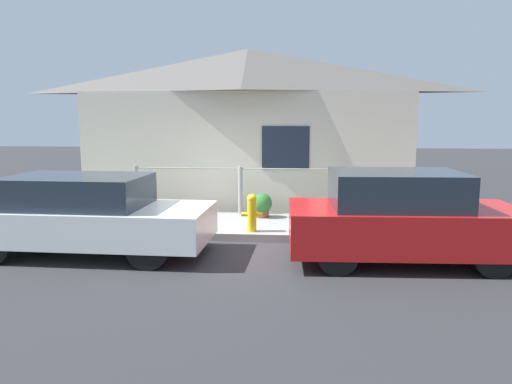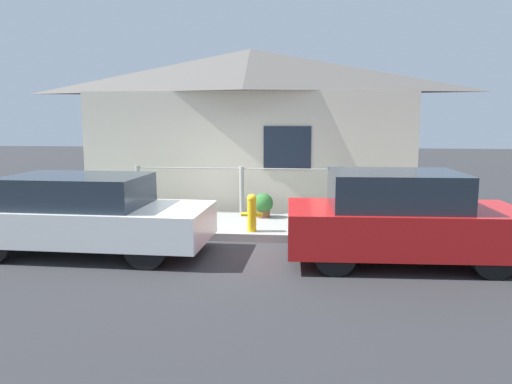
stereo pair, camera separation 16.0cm
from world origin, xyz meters
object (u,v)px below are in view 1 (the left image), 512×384
at_px(potted_plant_corner, 348,201).
at_px(fire_hydrant, 252,212).
at_px(car_left, 86,215).
at_px(potted_plant_near_hydrant, 262,205).
at_px(potted_plant_by_fence, 143,200).
at_px(car_right, 402,218).

bearing_deg(potted_plant_corner, fire_hydrant, -146.50).
relative_size(fire_hydrant, potted_plant_corner, 1.01).
relative_size(car_left, fire_hydrant, 5.69).
bearing_deg(potted_plant_near_hydrant, fire_hydrant, -93.83).
relative_size(potted_plant_near_hydrant, potted_plant_by_fence, 0.79).
xyz_separation_m(fire_hydrant, potted_plant_corner, (1.93, 1.28, 0.03)).
distance_m(potted_plant_near_hydrant, potted_plant_by_fence, 2.62).
bearing_deg(potted_plant_by_fence, potted_plant_near_hydrant, 2.35).
height_order(potted_plant_near_hydrant, potted_plant_by_fence, potted_plant_by_fence).
bearing_deg(car_right, fire_hydrant, 150.17).
distance_m(car_left, fire_hydrant, 2.99).
bearing_deg(potted_plant_corner, car_right, -77.26).
relative_size(car_left, potted_plant_by_fence, 6.17).
bearing_deg(fire_hydrant, potted_plant_corner, 33.50).
bearing_deg(potted_plant_corner, car_left, -150.67).
bearing_deg(potted_plant_corner, potted_plant_near_hydrant, 176.81).
bearing_deg(car_right, potted_plant_near_hydrant, 129.74).
xyz_separation_m(car_left, fire_hydrant, (2.68, 1.31, -0.15)).
distance_m(car_left, potted_plant_corner, 5.29).
distance_m(car_left, potted_plant_near_hydrant, 3.88).
distance_m(car_right, potted_plant_by_fence, 5.67).
bearing_deg(fire_hydrant, car_left, -153.91).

